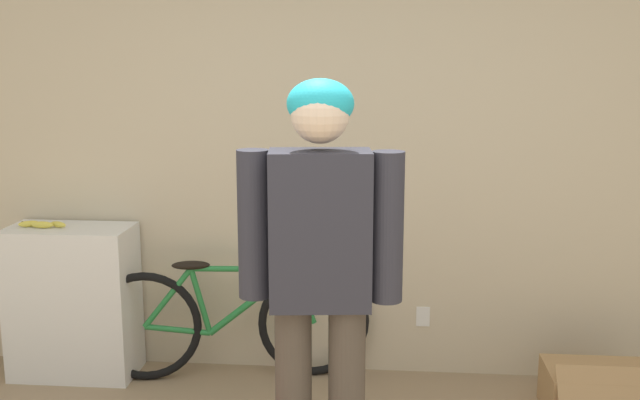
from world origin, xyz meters
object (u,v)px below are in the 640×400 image
at_px(bicycle, 230,321).
at_px(banana, 42,224).
at_px(person, 320,259).
at_px(cardboard_box, 597,392).

relative_size(bicycle, banana, 5.45).
xyz_separation_m(bicycle, banana, (-1.08, -0.05, 0.57)).
bearing_deg(bicycle, banana, 173.50).
height_order(person, banana, person).
bearing_deg(bicycle, cardboard_box, -17.33).
distance_m(banana, cardboard_box, 3.22).
xyz_separation_m(person, cardboard_box, (1.40, 0.86, -0.93)).
height_order(banana, cardboard_box, banana).
bearing_deg(banana, cardboard_box, -4.60).
bearing_deg(cardboard_box, bicycle, 171.68).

